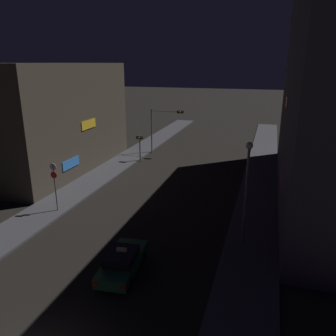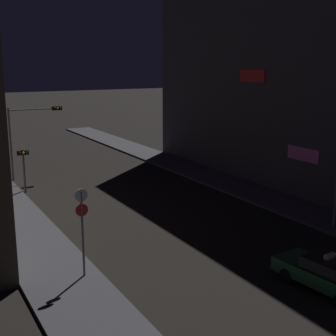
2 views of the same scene
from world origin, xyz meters
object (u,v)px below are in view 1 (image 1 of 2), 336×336
(traffic_light_left_kerb, at_px, (140,143))
(street_lamp_near_block, at_px, (247,181))
(taxi, at_px, (122,261))
(traffic_light_overhead, at_px, (163,122))
(sign_pole_left, at_px, (55,182))

(traffic_light_left_kerb, relative_size, street_lamp_near_block, 0.47)
(taxi, relative_size, traffic_light_overhead, 0.79)
(traffic_light_left_kerb, xyz_separation_m, sign_pole_left, (-1.00, -15.37, 0.20))
(taxi, bearing_deg, traffic_light_left_kerb, 109.13)
(traffic_light_overhead, relative_size, traffic_light_left_kerb, 1.82)
(taxi, bearing_deg, street_lamp_near_block, 39.13)
(traffic_light_left_kerb, bearing_deg, taxi, -70.87)
(traffic_light_overhead, relative_size, street_lamp_near_block, 0.86)
(traffic_light_overhead, bearing_deg, sign_pole_left, -97.45)
(street_lamp_near_block, bearing_deg, traffic_light_overhead, 120.56)
(traffic_light_overhead, distance_m, street_lamp_near_block, 23.71)
(taxi, xyz_separation_m, traffic_light_left_kerb, (-7.38, 21.29, 1.59))
(taxi, height_order, street_lamp_near_block, street_lamp_near_block)
(traffic_light_overhead, bearing_deg, street_lamp_near_block, -59.44)
(traffic_light_left_kerb, bearing_deg, sign_pole_left, -93.71)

